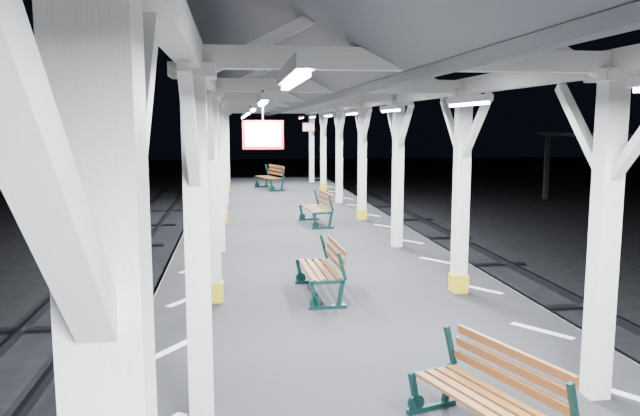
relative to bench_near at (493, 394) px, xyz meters
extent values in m
plane|color=black|center=(-0.56, 2.76, -1.45)|extent=(120.00, 120.00, 0.00)
cube|color=black|center=(-0.56, 2.76, -0.95)|extent=(6.00, 50.00, 1.00)
cube|color=silver|center=(-3.01, 2.76, -0.45)|extent=(1.00, 48.00, 0.01)
cube|color=silver|center=(1.89, 2.76, -0.45)|extent=(1.00, 48.00, 0.01)
cube|color=silver|center=(-2.56, -2.69, 2.30)|extent=(0.10, 0.99, 0.99)
cube|color=silver|center=(-2.56, -3.79, 2.30)|extent=(0.10, 0.99, 0.99)
cube|color=silver|center=(-2.56, 0.76, 1.15)|extent=(0.22, 0.22, 3.20)
cube|color=silver|center=(-2.56, 0.76, 2.81)|extent=(0.40, 0.40, 0.12)
cube|color=silver|center=(-2.56, 1.31, 2.30)|extent=(0.10, 0.99, 0.99)
cube|color=silver|center=(-2.56, 0.21, 2.30)|extent=(0.10, 0.99, 0.99)
cube|color=silver|center=(-2.56, 4.76, 1.15)|extent=(0.22, 0.22, 3.20)
cube|color=silver|center=(-2.56, 4.76, 2.81)|extent=(0.40, 0.40, 0.12)
cube|color=gold|center=(-2.56, 4.76, -0.27)|extent=(0.26, 0.26, 0.30)
cube|color=silver|center=(-2.56, 5.31, 2.30)|extent=(0.10, 0.99, 0.99)
cube|color=silver|center=(-2.56, 4.21, 2.30)|extent=(0.10, 0.99, 0.99)
cube|color=silver|center=(-2.56, 8.76, 1.15)|extent=(0.22, 0.22, 3.20)
cube|color=silver|center=(-2.56, 8.76, 2.81)|extent=(0.40, 0.40, 0.12)
cube|color=silver|center=(-2.56, 9.31, 2.30)|extent=(0.10, 0.99, 0.99)
cube|color=silver|center=(-2.56, 8.21, 2.30)|extent=(0.10, 0.99, 0.99)
cube|color=silver|center=(-2.56, 12.76, 1.15)|extent=(0.22, 0.22, 3.20)
cube|color=silver|center=(-2.56, 12.76, 2.81)|extent=(0.40, 0.40, 0.12)
cube|color=gold|center=(-2.56, 12.76, -0.27)|extent=(0.26, 0.26, 0.30)
cube|color=silver|center=(-2.56, 13.31, 2.30)|extent=(0.10, 0.99, 0.99)
cube|color=silver|center=(-2.56, 12.21, 2.30)|extent=(0.10, 0.99, 0.99)
cube|color=silver|center=(-2.56, 16.76, 1.15)|extent=(0.22, 0.22, 3.20)
cube|color=silver|center=(-2.56, 16.76, 2.81)|extent=(0.40, 0.40, 0.12)
cube|color=silver|center=(-2.56, 17.31, 2.30)|extent=(0.10, 0.99, 0.99)
cube|color=silver|center=(-2.56, 16.21, 2.30)|extent=(0.10, 0.99, 0.99)
cube|color=silver|center=(-2.56, 20.76, 1.15)|extent=(0.22, 0.22, 3.20)
cube|color=silver|center=(-2.56, 20.76, 2.81)|extent=(0.40, 0.40, 0.12)
cube|color=gold|center=(-2.56, 20.76, -0.27)|extent=(0.26, 0.26, 0.30)
cube|color=silver|center=(-2.56, 21.31, 2.30)|extent=(0.10, 0.99, 0.99)
cube|color=silver|center=(-2.56, 20.21, 2.30)|extent=(0.10, 0.99, 0.99)
cube|color=silver|center=(-2.56, 24.76, 1.15)|extent=(0.22, 0.22, 3.20)
cube|color=silver|center=(-2.56, 24.76, 2.81)|extent=(0.40, 0.40, 0.12)
cube|color=silver|center=(-2.56, 25.31, 2.30)|extent=(0.10, 0.99, 0.99)
cube|color=silver|center=(-2.56, 24.21, 2.30)|extent=(0.10, 0.99, 0.99)
cube|color=silver|center=(1.44, 0.76, 1.15)|extent=(0.22, 0.22, 3.20)
cube|color=silver|center=(1.44, 0.76, 2.81)|extent=(0.40, 0.40, 0.12)
cube|color=silver|center=(1.44, 1.31, 2.30)|extent=(0.10, 0.99, 0.99)
cube|color=silver|center=(1.44, 4.76, 1.15)|extent=(0.22, 0.22, 3.20)
cube|color=silver|center=(1.44, 4.76, 2.81)|extent=(0.40, 0.40, 0.12)
cube|color=gold|center=(1.44, 4.76, -0.27)|extent=(0.26, 0.26, 0.30)
cube|color=silver|center=(1.44, 5.31, 2.30)|extent=(0.10, 0.99, 0.99)
cube|color=silver|center=(1.44, 4.21, 2.30)|extent=(0.10, 0.99, 0.99)
cube|color=silver|center=(1.44, 8.76, 1.15)|extent=(0.22, 0.22, 3.20)
cube|color=silver|center=(1.44, 8.76, 2.81)|extent=(0.40, 0.40, 0.12)
cube|color=silver|center=(1.44, 9.31, 2.30)|extent=(0.10, 0.99, 0.99)
cube|color=silver|center=(1.44, 8.21, 2.30)|extent=(0.10, 0.99, 0.99)
cube|color=silver|center=(1.44, 12.76, 1.15)|extent=(0.22, 0.22, 3.20)
cube|color=silver|center=(1.44, 12.76, 2.81)|extent=(0.40, 0.40, 0.12)
cube|color=gold|center=(1.44, 12.76, -0.27)|extent=(0.26, 0.26, 0.30)
cube|color=silver|center=(1.44, 13.31, 2.30)|extent=(0.10, 0.99, 0.99)
cube|color=silver|center=(1.44, 12.21, 2.30)|extent=(0.10, 0.99, 0.99)
cube|color=silver|center=(1.44, 16.76, 1.15)|extent=(0.22, 0.22, 3.20)
cube|color=silver|center=(1.44, 16.76, 2.81)|extent=(0.40, 0.40, 0.12)
cube|color=silver|center=(1.44, 17.31, 2.30)|extent=(0.10, 0.99, 0.99)
cube|color=silver|center=(1.44, 16.21, 2.30)|extent=(0.10, 0.99, 0.99)
cube|color=silver|center=(1.44, 20.76, 1.15)|extent=(0.22, 0.22, 3.20)
cube|color=silver|center=(1.44, 20.76, 2.81)|extent=(0.40, 0.40, 0.12)
cube|color=gold|center=(1.44, 20.76, -0.27)|extent=(0.26, 0.26, 0.30)
cube|color=silver|center=(1.44, 21.31, 2.30)|extent=(0.10, 0.99, 0.99)
cube|color=silver|center=(1.44, 20.21, 2.30)|extent=(0.10, 0.99, 0.99)
cube|color=silver|center=(1.44, 24.76, 1.15)|extent=(0.22, 0.22, 3.20)
cube|color=silver|center=(1.44, 24.76, 2.81)|extent=(0.40, 0.40, 0.12)
cube|color=silver|center=(1.44, 25.31, 2.30)|extent=(0.10, 0.99, 0.99)
cube|color=silver|center=(1.44, 24.21, 2.30)|extent=(0.10, 0.99, 0.99)
cube|color=silver|center=(-2.56, 2.76, 2.93)|extent=(0.18, 48.00, 0.24)
cube|color=silver|center=(1.44, 2.76, 2.93)|extent=(0.18, 48.00, 0.24)
cube|color=silver|center=(-0.56, 0.76, 2.93)|extent=(4.20, 0.14, 0.20)
cube|color=silver|center=(-0.56, 4.76, 2.93)|extent=(4.20, 0.14, 0.20)
cube|color=silver|center=(-0.56, 8.76, 2.93)|extent=(4.20, 0.14, 0.20)
cube|color=silver|center=(-0.56, 12.76, 2.93)|extent=(4.20, 0.14, 0.20)
cube|color=silver|center=(-0.56, 16.76, 2.93)|extent=(4.20, 0.14, 0.20)
cube|color=silver|center=(-0.56, 20.76, 2.93)|extent=(4.20, 0.14, 0.20)
cube|color=silver|center=(-0.56, 24.76, 2.93)|extent=(4.20, 0.14, 0.20)
cube|color=#4B4D52|center=(-1.86, 2.76, 3.47)|extent=(2.80, 49.00, 1.45)
cube|color=#4B4D52|center=(0.74, 2.76, 3.47)|extent=(2.80, 49.00, 1.45)
cube|color=silver|center=(-1.86, -1.24, 2.65)|extent=(0.10, 1.35, 0.08)
cube|color=white|center=(-1.86, -1.24, 2.60)|extent=(0.05, 1.25, 0.05)
cube|color=silver|center=(-1.86, 2.76, 2.65)|extent=(0.10, 1.35, 0.08)
cube|color=white|center=(-1.86, 2.76, 2.60)|extent=(0.05, 1.25, 0.05)
cube|color=silver|center=(-1.86, 6.76, 2.65)|extent=(0.10, 1.35, 0.08)
cube|color=white|center=(-1.86, 6.76, 2.60)|extent=(0.05, 1.25, 0.05)
cube|color=silver|center=(-1.86, 10.76, 2.65)|extent=(0.10, 1.35, 0.08)
cube|color=white|center=(-1.86, 10.76, 2.60)|extent=(0.05, 1.25, 0.05)
cube|color=silver|center=(-1.86, 14.76, 2.65)|extent=(0.10, 1.35, 0.08)
cube|color=white|center=(-1.86, 14.76, 2.60)|extent=(0.05, 1.25, 0.05)
cube|color=silver|center=(-1.86, 18.76, 2.65)|extent=(0.10, 1.35, 0.08)
cube|color=white|center=(-1.86, 18.76, 2.60)|extent=(0.05, 1.25, 0.05)
cube|color=silver|center=(-1.86, 22.76, 2.65)|extent=(0.10, 1.35, 0.08)
cube|color=white|center=(-1.86, 22.76, 2.60)|extent=(0.05, 1.25, 0.05)
cube|color=silver|center=(0.74, 2.76, 2.65)|extent=(0.10, 1.35, 0.08)
cube|color=white|center=(0.74, 2.76, 2.60)|extent=(0.05, 1.25, 0.05)
cube|color=silver|center=(0.74, 6.76, 2.65)|extent=(0.10, 1.35, 0.08)
cube|color=white|center=(0.74, 6.76, 2.60)|extent=(0.05, 1.25, 0.05)
cube|color=silver|center=(0.74, 10.76, 2.65)|extent=(0.10, 1.35, 0.08)
cube|color=white|center=(0.74, 10.76, 2.60)|extent=(0.05, 1.25, 0.05)
cube|color=silver|center=(0.74, 14.76, 2.65)|extent=(0.10, 1.35, 0.08)
cube|color=white|center=(0.74, 14.76, 2.60)|extent=(0.05, 1.25, 0.05)
cube|color=silver|center=(0.74, 18.76, 2.65)|extent=(0.10, 1.35, 0.08)
cube|color=white|center=(0.74, 18.76, 2.60)|extent=(0.05, 1.25, 0.05)
cube|color=silver|center=(0.74, 22.76, 2.65)|extent=(0.10, 1.35, 0.08)
cube|color=white|center=(0.74, 22.76, 2.60)|extent=(0.05, 1.25, 0.05)
cylinder|color=black|center=(-1.86, 2.70, 2.57)|extent=(0.02, 0.02, 0.36)
cube|color=red|center=(-1.86, 2.70, 2.21)|extent=(0.50, 0.03, 0.35)
cube|color=white|center=(-1.86, 2.70, 2.21)|extent=(0.44, 0.04, 0.29)
cylinder|color=black|center=(0.81, 20.58, 2.57)|extent=(0.02, 0.02, 0.36)
cube|color=red|center=(0.81, 20.58, 2.21)|extent=(0.50, 0.03, 0.35)
cube|color=white|center=(0.81, 20.58, 2.21)|extent=(0.44, 0.05, 0.29)
cube|color=black|center=(13.44, 24.76, 0.20)|extent=(0.20, 0.20, 3.30)
sphere|color=silver|center=(13.44, 18.76, 1.77)|extent=(0.20, 0.20, 0.20)
sphere|color=silver|center=(13.44, 24.76, 1.77)|extent=(0.20, 0.20, 0.20)
cube|color=black|center=(0.35, -0.68, 0.18)|extent=(0.16, 0.09, 0.41)
cube|color=black|center=(-0.33, 0.68, -0.42)|extent=(0.55, 0.24, 0.06)
cube|color=black|center=(-0.52, 0.62, -0.24)|extent=(0.15, 0.09, 0.44)
cube|color=black|center=(-0.15, 0.75, -0.24)|extent=(0.14, 0.09, 0.44)
cube|color=black|center=(-0.13, 0.75, 0.18)|extent=(0.16, 0.09, 0.41)
cube|color=#613017|center=(-0.26, -0.09, -0.03)|extent=(0.54, 1.38, 0.03)
cube|color=#613017|center=(-0.15, -0.05, -0.03)|extent=(0.54, 1.38, 0.03)
cube|color=#613017|center=(-0.03, -0.01, -0.03)|extent=(0.54, 1.38, 0.03)
cube|color=#613017|center=(0.08, 0.03, -0.03)|extent=(0.54, 1.38, 0.03)
cube|color=#613017|center=(0.15, 0.05, 0.10)|extent=(0.51, 1.37, 0.09)
cube|color=#613017|center=(0.16, 0.06, 0.23)|extent=(0.51, 1.37, 0.09)
cube|color=#613017|center=(0.18, 0.06, 0.35)|extent=(0.51, 1.37, 0.09)
cube|color=black|center=(-0.85, 4.14, -0.42)|extent=(0.59, 0.08, 0.06)
cube|color=black|center=(-1.06, 4.14, -0.23)|extent=(0.15, 0.05, 0.45)
cube|color=black|center=(-0.65, 4.15, -0.23)|extent=(0.14, 0.05, 0.45)
cube|color=black|center=(-0.63, 4.15, 0.21)|extent=(0.16, 0.05, 0.43)
cube|color=black|center=(-0.90, 5.71, -0.42)|extent=(0.59, 0.08, 0.06)
cube|color=black|center=(-1.12, 5.71, -0.23)|extent=(0.15, 0.05, 0.45)
cube|color=black|center=(-0.70, 5.72, -0.23)|extent=(0.14, 0.05, 0.45)
cube|color=black|center=(-0.69, 5.72, 0.21)|extent=(0.16, 0.05, 0.43)
cube|color=#613017|center=(-1.07, 4.92, -0.01)|extent=(0.14, 1.49, 0.03)
cube|color=#613017|center=(-0.94, 4.93, -0.01)|extent=(0.14, 1.49, 0.03)
cube|color=#613017|center=(-0.82, 4.93, -0.01)|extent=(0.14, 1.49, 0.03)
cube|color=#613017|center=(-0.69, 4.94, -0.01)|extent=(0.14, 1.49, 0.03)
cube|color=#613017|center=(-0.62, 4.94, 0.13)|extent=(0.10, 1.49, 0.09)
cube|color=#613017|center=(-0.60, 4.94, 0.25)|extent=(0.10, 1.49, 0.09)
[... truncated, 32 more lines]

